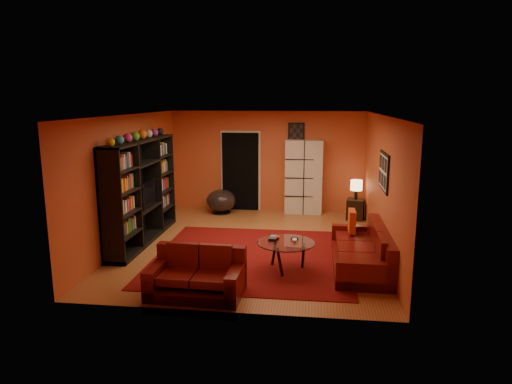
# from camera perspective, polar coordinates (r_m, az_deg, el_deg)

# --- Properties ---
(floor) EXTENTS (6.00, 6.00, 0.00)m
(floor) POSITION_cam_1_polar(r_m,az_deg,el_deg) (9.31, -0.51, -6.61)
(floor) COLOR brown
(floor) RESTS_ON ground
(ceiling) EXTENTS (6.00, 6.00, 0.00)m
(ceiling) POSITION_cam_1_polar(r_m,az_deg,el_deg) (8.85, -0.54, 9.60)
(ceiling) COLOR white
(ceiling) RESTS_ON wall_back
(wall_back) EXTENTS (6.00, 0.00, 6.00)m
(wall_back) POSITION_cam_1_polar(r_m,az_deg,el_deg) (11.93, 1.39, 3.85)
(wall_back) COLOR #BD4C29
(wall_back) RESTS_ON floor
(wall_front) EXTENTS (6.00, 0.00, 6.00)m
(wall_front) POSITION_cam_1_polar(r_m,az_deg,el_deg) (6.10, -4.28, -3.72)
(wall_front) COLOR #BD4C29
(wall_front) RESTS_ON floor
(wall_left) EXTENTS (0.00, 6.00, 6.00)m
(wall_left) POSITION_cam_1_polar(r_m,az_deg,el_deg) (9.64, -15.42, 1.57)
(wall_left) COLOR #BD4C29
(wall_left) RESTS_ON floor
(wall_right) EXTENTS (0.00, 6.00, 6.00)m
(wall_right) POSITION_cam_1_polar(r_m,az_deg,el_deg) (9.01, 15.44, 0.89)
(wall_right) COLOR #BD4C29
(wall_right) RESTS_ON floor
(rug) EXTENTS (3.60, 3.60, 0.01)m
(rug) POSITION_cam_1_polar(r_m,az_deg,el_deg) (8.64, -0.47, -8.03)
(rug) COLOR #54090B
(rug) RESTS_ON floor
(doorway) EXTENTS (0.95, 0.10, 2.04)m
(doorway) POSITION_cam_1_polar(r_m,az_deg,el_deg) (12.02, -1.96, 2.55)
(doorway) COLOR black
(doorway) RESTS_ON floor
(wall_art_right) EXTENTS (0.03, 1.00, 0.70)m
(wall_art_right) POSITION_cam_1_polar(r_m,az_deg,el_deg) (8.66, 15.69, 2.48)
(wall_art_right) COLOR black
(wall_art_right) RESTS_ON wall_right
(wall_art_back) EXTENTS (0.42, 0.03, 0.52)m
(wall_art_back) POSITION_cam_1_polar(r_m,az_deg,el_deg) (11.78, 5.06, 7.37)
(wall_art_back) COLOR black
(wall_art_back) RESTS_ON wall_back
(entertainment_unit) EXTENTS (0.45, 3.00, 2.10)m
(entertainment_unit) POSITION_cam_1_polar(r_m,az_deg,el_deg) (9.60, -14.10, 0.09)
(entertainment_unit) COLOR black
(entertainment_unit) RESTS_ON floor
(tv) EXTENTS (0.95, 0.12, 0.55)m
(tv) POSITION_cam_1_polar(r_m,az_deg,el_deg) (9.68, -13.63, -0.15)
(tv) COLOR black
(tv) RESTS_ON entertainment_unit
(sofa) EXTENTS (0.95, 2.28, 0.85)m
(sofa) POSITION_cam_1_polar(r_m,az_deg,el_deg) (8.28, 13.52, -7.22)
(sofa) COLOR #520A0B
(sofa) RESTS_ON rug
(loveseat) EXTENTS (1.42, 0.89, 0.85)m
(loveseat) POSITION_cam_1_polar(r_m,az_deg,el_deg) (7.07, -7.32, -10.27)
(loveseat) COLOR #520A0B
(loveseat) RESTS_ON rug
(throw_pillow) EXTENTS (0.12, 0.42, 0.42)m
(throw_pillow) POSITION_cam_1_polar(r_m,az_deg,el_deg) (8.86, 11.90, -3.56)
(throw_pillow) COLOR #D24217
(throw_pillow) RESTS_ON sofa
(coffee_table) EXTENTS (0.99, 0.99, 0.49)m
(coffee_table) POSITION_cam_1_polar(r_m,az_deg,el_deg) (7.86, 3.76, -6.62)
(coffee_table) COLOR silver
(coffee_table) RESTS_ON floor
(storage_cabinet) EXTENTS (0.96, 0.46, 1.89)m
(storage_cabinet) POSITION_cam_1_polar(r_m,az_deg,el_deg) (11.73, 6.01, 1.89)
(storage_cabinet) COLOR beige
(storage_cabinet) RESTS_ON floor
(bowl_chair) EXTENTS (0.76, 0.76, 0.61)m
(bowl_chair) POSITION_cam_1_polar(r_m,az_deg,el_deg) (11.78, -4.38, -1.09)
(bowl_chair) COLOR black
(bowl_chair) RESTS_ON floor
(side_table) EXTENTS (0.47, 0.47, 0.50)m
(side_table) POSITION_cam_1_polar(r_m,az_deg,el_deg) (11.43, 12.31, -2.13)
(side_table) COLOR black
(side_table) RESTS_ON floor
(table_lamp) EXTENTS (0.28, 0.28, 0.47)m
(table_lamp) POSITION_cam_1_polar(r_m,az_deg,el_deg) (11.31, 12.44, 0.76)
(table_lamp) COLOR black
(table_lamp) RESTS_ON side_table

